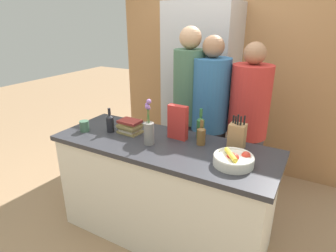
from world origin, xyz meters
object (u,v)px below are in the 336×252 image
(person_at_sink, at_px, (189,107))
(person_in_blue, at_px, (210,116))
(person_in_red_tee, at_px, (247,123))
(knife_block, at_px, (237,136))
(bottle_vinegar, at_px, (110,123))
(book_stack, at_px, (130,127))
(refrigerator, at_px, (201,92))
(bottle_wine, at_px, (200,127))
(fruit_bowl, at_px, (234,159))
(flower_vase, at_px, (149,130))
(coffee_mug, at_px, (84,126))
(cereal_box, at_px, (178,122))
(bottle_oil, at_px, (201,135))

(person_at_sink, distance_m, person_in_blue, 0.24)
(person_in_red_tee, bearing_deg, knife_block, -73.52)
(bottle_vinegar, bearing_deg, book_stack, 20.97)
(refrigerator, bearing_deg, bottle_wine, -67.29)
(fruit_bowl, height_order, person_at_sink, person_at_sink)
(refrigerator, relative_size, bottle_wine, 7.76)
(fruit_bowl, bearing_deg, person_in_blue, 122.03)
(knife_block, distance_m, person_in_red_tee, 0.54)
(flower_vase, distance_m, person_at_sink, 0.75)
(person_in_blue, bearing_deg, coffee_mug, -126.50)
(fruit_bowl, bearing_deg, coffee_mug, -178.23)
(person_in_blue, bearing_deg, flower_vase, -95.34)
(fruit_bowl, relative_size, cereal_box, 0.97)
(refrigerator, height_order, flower_vase, refrigerator)
(book_stack, distance_m, bottle_vinegar, 0.18)
(fruit_bowl, bearing_deg, refrigerator, 120.96)
(bottle_oil, xyz_separation_m, person_in_red_tee, (0.22, 0.61, -0.06))
(coffee_mug, height_order, bottle_vinegar, bottle_vinegar)
(fruit_bowl, xyz_separation_m, coffee_mug, (-1.35, -0.04, 0.00))
(knife_block, relative_size, bottle_wine, 1.08)
(bottle_oil, bearing_deg, bottle_vinegar, -169.93)
(fruit_bowl, relative_size, book_stack, 1.35)
(coffee_mug, bearing_deg, bottle_vinegar, 25.07)
(bottle_wine, distance_m, person_in_red_tee, 0.57)
(fruit_bowl, xyz_separation_m, person_at_sink, (-0.70, 0.75, 0.07))
(cereal_box, relative_size, coffee_mug, 2.65)
(refrigerator, bearing_deg, coffee_mug, -109.92)
(bottle_oil, bearing_deg, person_in_blue, 104.32)
(flower_vase, height_order, cereal_box, flower_vase)
(cereal_box, distance_m, person_at_sink, 0.56)
(coffee_mug, xyz_separation_m, bottle_oil, (1.02, 0.24, 0.03))
(coffee_mug, xyz_separation_m, bottle_wine, (0.97, 0.35, 0.05))
(person_in_blue, bearing_deg, fruit_bowl, -46.19)
(coffee_mug, bearing_deg, knife_block, 13.65)
(coffee_mug, relative_size, person_at_sink, 0.06)
(bottle_oil, bearing_deg, fruit_bowl, -31.64)
(bottle_vinegar, bearing_deg, refrigerator, 77.13)
(bottle_wine, bearing_deg, bottle_oil, -63.54)
(fruit_bowl, xyz_separation_m, knife_block, (-0.06, 0.27, 0.06))
(person_at_sink, bearing_deg, refrigerator, 114.62)
(flower_vase, bearing_deg, bottle_wine, 43.84)
(coffee_mug, xyz_separation_m, person_in_blue, (0.89, 0.79, 0.01))
(person_in_blue, distance_m, person_in_red_tee, 0.36)
(coffee_mug, bearing_deg, flower_vase, 4.19)
(cereal_box, bearing_deg, refrigerator, 103.76)
(bottle_wine, bearing_deg, coffee_mug, -160.17)
(refrigerator, distance_m, flower_vase, 1.39)
(cereal_box, distance_m, bottle_vinegar, 0.62)
(coffee_mug, bearing_deg, person_in_blue, 41.73)
(book_stack, bearing_deg, person_in_red_tee, 38.51)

